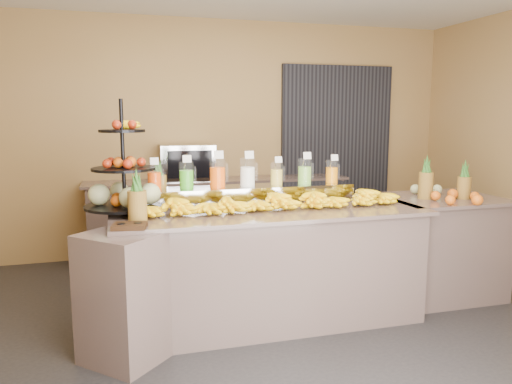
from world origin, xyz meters
name	(u,v)px	position (x,y,z in m)	size (l,w,h in m)	color
ground	(279,332)	(0.00, 0.00, 0.00)	(6.00, 6.00, 0.00)	black
room_envelope	(273,93)	(0.19, 0.79, 1.88)	(6.04, 5.02, 2.82)	olive
buffet_counter	(256,266)	(-0.12, 0.26, 0.47)	(2.75, 1.25, 0.93)	#876B62
right_counter	(438,246)	(1.70, 0.40, 0.47)	(1.08, 0.88, 0.93)	#876B62
back_ledge	(220,217)	(0.00, 2.25, 0.47)	(3.10, 0.55, 0.93)	#876B62
pitcher_tray	(248,195)	(-0.10, 0.58, 1.01)	(1.85, 0.30, 0.15)	gray
juice_pitcher_orange_a	(154,178)	(-0.88, 0.58, 1.17)	(0.11, 0.12, 0.28)	silver
juice_pitcher_green	(186,177)	(-0.62, 0.58, 1.18)	(0.12, 0.12, 0.29)	silver
juice_pitcher_orange_b	(217,174)	(-0.36, 0.58, 1.19)	(0.13, 0.14, 0.32)	silver
juice_pitcher_milk	(248,174)	(-0.10, 0.58, 1.19)	(0.13, 0.13, 0.32)	silver
juice_pitcher_lemon	(277,175)	(0.16, 0.58, 1.17)	(0.11, 0.11, 0.26)	silver
juice_pitcher_lime	(305,173)	(0.42, 0.58, 1.18)	(0.12, 0.13, 0.29)	silver
juice_pitcher_orange_c	(332,173)	(0.68, 0.58, 1.17)	(0.11, 0.11, 0.27)	silver
banana_heap	(271,200)	(0.02, 0.27, 1.00)	(2.19, 0.20, 0.18)	yellow
fruit_stand	(130,184)	(-1.08, 0.48, 1.15)	(0.69, 0.69, 0.87)	black
condiment_caddy	(130,226)	(-1.11, -0.12, 0.95)	(0.22, 0.17, 0.03)	black
pineapple_left_a	(137,203)	(-1.04, 0.07, 1.07)	(0.13, 0.13, 0.39)	brown
pineapple_left_b	(159,187)	(-0.84, 0.71, 1.08)	(0.14, 0.14, 0.41)	brown
right_fruit_pile	(450,192)	(1.66, 0.23, 1.01)	(0.45, 0.43, 0.24)	brown
oven_warmer	(187,162)	(-0.38, 2.25, 1.14)	(0.62, 0.43, 0.41)	gray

